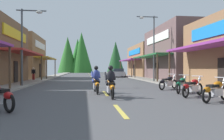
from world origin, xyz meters
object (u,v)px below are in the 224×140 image
Objects in this scene: rider_cruising_lead at (110,84)px; motorcycle_parked_right_4 at (182,84)px; parked_car_curbside at (118,73)px; pedestrian_browsing at (33,73)px; streetlamp_right at (151,40)px; motorcycle_parked_right_3 at (193,87)px; motorcycle_parked_right_2 at (215,90)px; rider_cruising_trailing at (96,82)px; motorcycle_parked_right_5 at (168,82)px; streetlamp_left at (27,36)px.

motorcycle_parked_right_4 is at bearing -70.83° from rider_cruising_lead.
pedestrian_browsing is at bearing 131.23° from parked_car_curbside.
motorcycle_parked_right_3 is at bearing -96.71° from streetlamp_right.
pedestrian_browsing reaches higher than motorcycle_parked_right_2.
rider_cruising_trailing is 23.22m from parked_car_curbside.
motorcycle_parked_right_4 is at bearing 46.26° from motorcycle_parked_right_3.
motorcycle_parked_right_2 and motorcycle_parked_right_5 have the same top height.
streetlamp_right is 13.47m from motorcycle_parked_right_2.
motorcycle_parked_right_5 is at bearing -74.95° from rider_cruising_trailing.
rider_cruising_trailing is at bearing 124.00° from motorcycle_parked_right_4.
streetlamp_right is at bearing 54.71° from motorcycle_parked_right_2.
motorcycle_parked_right_3 is (-0.13, 1.71, 0.00)m from motorcycle_parked_right_2.
parked_car_curbside is at bearing -10.08° from rider_cruising_lead.
rider_cruising_trailing is (-4.95, -1.57, 0.17)m from motorcycle_parked_right_5.
rider_cruising_lead is at bearing 54.89° from pedestrian_browsing.
motorcycle_parked_right_4 is at bearing -96.59° from streetlamp_right.
rider_cruising_lead is at bearing -116.47° from streetlamp_right.
streetlamp_left is 9.33m from rider_cruising_lead.
streetlamp_left is at bearing 101.73° from motorcycle_parked_right_4.
streetlamp_left is at bearing 44.15° from rider_cruising_trailing.
motorcycle_parked_right_5 is (9.96, -3.15, -3.41)m from streetlamp_left.
rider_cruising_trailing reaches higher than motorcycle_parked_right_2.
pedestrian_browsing is at bearing 98.64° from motorcycle_parked_right_5.
streetlamp_right reaches higher than rider_cruising_trailing.
rider_cruising_trailing is 0.49× the size of parked_car_curbside.
streetlamp_left is 3.29× the size of motorcycle_parked_right_5.
streetlamp_left is 13.54m from motorcycle_parked_right_2.
streetlamp_left reaches higher than parked_car_curbside.
streetlamp_right reaches higher than motorcycle_parked_right_3.
streetlamp_left is at bearing 39.36° from rider_cruising_lead.
rider_cruising_trailing is (-0.59, 2.00, 0.00)m from rider_cruising_lead.
motorcycle_parked_right_3 and motorcycle_parked_right_4 have the same top height.
rider_cruising_trailing is at bearing 119.27° from motorcycle_parked_right_3.
parked_car_curbside is at bearing 61.44° from streetlamp_left.
motorcycle_parked_right_3 is (-1.31, -11.13, -3.87)m from streetlamp_right.
motorcycle_parked_right_2 is at bearing 63.62° from pedestrian_browsing.
motorcycle_parked_right_2 is 1.06× the size of motorcycle_parked_right_5.
streetlamp_left is at bearing 108.47° from motorcycle_parked_right_3.
motorcycle_parked_right_3 is at bearing -178.77° from parked_car_curbside.
rider_cruising_trailing is 14.80m from pedestrian_browsing.
streetlamp_right reaches higher than motorcycle_parked_right_2.
streetlamp_right is 3.79× the size of motorcycle_parked_right_3.
pedestrian_browsing is (-11.20, 15.47, 0.39)m from motorcycle_parked_right_3.
motorcycle_parked_right_3 is at bearing -116.89° from rider_cruising_trailing.
rider_cruising_trailing is 1.39× the size of pedestrian_browsing.
streetlamp_right reaches higher than motorcycle_parked_right_5.
parked_car_curbside is (0.03, 24.87, 0.20)m from motorcycle_parked_right_3.
streetlamp_left reaches higher than pedestrian_browsing.
motorcycle_parked_right_4 is (9.98, -5.16, -3.41)m from streetlamp_left.
streetlamp_right is at bearing -36.57° from rider_cruising_trailing.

